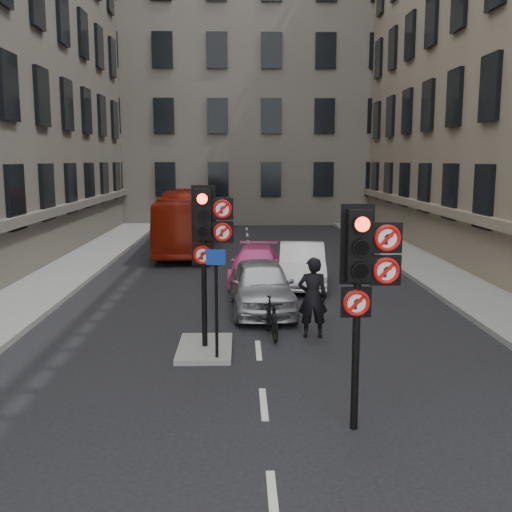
{
  "coord_description": "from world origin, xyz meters",
  "views": [
    {
      "loc": [
        -0.4,
        -7.94,
        4.23
      ],
      "look_at": [
        -0.13,
        2.22,
        2.6
      ],
      "focal_mm": 42.0,
      "sensor_mm": 36.0,
      "label": 1
    }
  ],
  "objects_px": {
    "car_white": "(302,264)",
    "bus_red": "(189,220)",
    "info_sign": "(216,288)",
    "signal_far": "(207,231)",
    "signal_near": "(364,269)",
    "motorcyclist": "(313,297)",
    "car_silver": "(261,285)",
    "motorcycle": "(271,318)",
    "car_pink": "(256,265)"
  },
  "relations": [
    {
      "from": "car_pink",
      "to": "info_sign",
      "type": "distance_m",
      "value": 8.62
    },
    {
      "from": "bus_red",
      "to": "motorcycle",
      "type": "relative_size",
      "value": 6.22
    },
    {
      "from": "bus_red",
      "to": "info_sign",
      "type": "xyz_separation_m",
      "value": [
        1.94,
        -16.23,
        0.21
      ]
    },
    {
      "from": "signal_near",
      "to": "car_pink",
      "type": "height_order",
      "value": "signal_near"
    },
    {
      "from": "signal_far",
      "to": "car_white",
      "type": "distance_m",
      "value": 7.9
    },
    {
      "from": "signal_far",
      "to": "car_pink",
      "type": "height_order",
      "value": "signal_far"
    },
    {
      "from": "signal_far",
      "to": "car_white",
      "type": "height_order",
      "value": "signal_far"
    },
    {
      "from": "car_silver",
      "to": "bus_red",
      "type": "bearing_deg",
      "value": 101.42
    },
    {
      "from": "motorcyclist",
      "to": "car_white",
      "type": "bearing_deg",
      "value": -93.58
    },
    {
      "from": "signal_near",
      "to": "motorcycle",
      "type": "bearing_deg",
      "value": 102.89
    },
    {
      "from": "car_white",
      "to": "car_silver",
      "type": "bearing_deg",
      "value": -108.64
    },
    {
      "from": "signal_near",
      "to": "car_white",
      "type": "distance_m",
      "value": 11.27
    },
    {
      "from": "motorcycle",
      "to": "motorcyclist",
      "type": "distance_m",
      "value": 1.11
    },
    {
      "from": "signal_near",
      "to": "info_sign",
      "type": "distance_m",
      "value": 4.1
    },
    {
      "from": "signal_far",
      "to": "car_silver",
      "type": "relative_size",
      "value": 0.84
    },
    {
      "from": "bus_red",
      "to": "motorcycle",
      "type": "distance_m",
      "value": 14.79
    },
    {
      "from": "motorcycle",
      "to": "motorcyclist",
      "type": "xyz_separation_m",
      "value": [
        0.99,
        0.0,
        0.5
      ]
    },
    {
      "from": "motorcyclist",
      "to": "info_sign",
      "type": "xyz_separation_m",
      "value": [
        -2.23,
        -1.82,
        0.63
      ]
    },
    {
      "from": "car_silver",
      "to": "car_pink",
      "type": "height_order",
      "value": "car_silver"
    },
    {
      "from": "signal_near",
      "to": "bus_red",
      "type": "xyz_separation_m",
      "value": [
        -4.33,
        19.42,
        -1.19
      ]
    },
    {
      "from": "signal_near",
      "to": "car_white",
      "type": "bearing_deg",
      "value": 88.89
    },
    {
      "from": "motorcyclist",
      "to": "bus_red",
      "type": "bearing_deg",
      "value": -73.95
    },
    {
      "from": "signal_far",
      "to": "bus_red",
      "type": "distance_m",
      "value": 15.57
    },
    {
      "from": "bus_red",
      "to": "car_white",
      "type": "bearing_deg",
      "value": -62.23
    },
    {
      "from": "car_pink",
      "to": "signal_near",
      "type": "bearing_deg",
      "value": -78.53
    },
    {
      "from": "car_silver",
      "to": "bus_red",
      "type": "relative_size",
      "value": 0.42
    },
    {
      "from": "car_pink",
      "to": "motorcycle",
      "type": "xyz_separation_m",
      "value": [
        0.2,
        -6.68,
        -0.12
      ]
    },
    {
      "from": "signal_near",
      "to": "car_pink",
      "type": "xyz_separation_m",
      "value": [
        -1.34,
        11.69,
        -1.97
      ]
    },
    {
      "from": "car_white",
      "to": "car_pink",
      "type": "relative_size",
      "value": 1.03
    },
    {
      "from": "signal_far",
      "to": "car_pink",
      "type": "relative_size",
      "value": 0.85
    },
    {
      "from": "signal_near",
      "to": "motorcyclist",
      "type": "height_order",
      "value": "signal_near"
    },
    {
      "from": "signal_near",
      "to": "info_sign",
      "type": "bearing_deg",
      "value": 126.82
    },
    {
      "from": "car_pink",
      "to": "car_silver",
      "type": "bearing_deg",
      "value": -84.34
    },
    {
      "from": "motorcycle",
      "to": "car_white",
      "type": "bearing_deg",
      "value": 70.2
    },
    {
      "from": "signal_near",
      "to": "motorcyclist",
      "type": "bearing_deg",
      "value": 91.79
    },
    {
      "from": "car_white",
      "to": "motorcyclist",
      "type": "bearing_deg",
      "value": -88.64
    },
    {
      "from": "signal_near",
      "to": "car_white",
      "type": "relative_size",
      "value": 0.83
    },
    {
      "from": "signal_far",
      "to": "car_silver",
      "type": "height_order",
      "value": "signal_far"
    },
    {
      "from": "bus_red",
      "to": "info_sign",
      "type": "height_order",
      "value": "bus_red"
    },
    {
      "from": "car_white",
      "to": "info_sign",
      "type": "xyz_separation_m",
      "value": [
        -2.6,
        -7.92,
        0.9
      ]
    },
    {
      "from": "car_white",
      "to": "motorcycle",
      "type": "xyz_separation_m",
      "value": [
        -1.36,
        -6.1,
        -0.23
      ]
    },
    {
      "from": "motorcycle",
      "to": "info_sign",
      "type": "xyz_separation_m",
      "value": [
        -1.24,
        -1.82,
        1.13
      ]
    },
    {
      "from": "car_white",
      "to": "motorcycle",
      "type": "distance_m",
      "value": 6.25
    },
    {
      "from": "car_white",
      "to": "bus_red",
      "type": "bearing_deg",
      "value": 123.51
    },
    {
      "from": "signal_far",
      "to": "bus_red",
      "type": "relative_size",
      "value": 0.36
    },
    {
      "from": "motorcycle",
      "to": "motorcyclist",
      "type": "relative_size",
      "value": 0.82
    },
    {
      "from": "car_silver",
      "to": "motorcyclist",
      "type": "relative_size",
      "value": 2.17
    },
    {
      "from": "signal_far",
      "to": "car_silver",
      "type": "distance_m",
      "value": 4.35
    },
    {
      "from": "signal_far",
      "to": "info_sign",
      "type": "height_order",
      "value": "signal_far"
    },
    {
      "from": "bus_red",
      "to": "motorcycle",
      "type": "height_order",
      "value": "bus_red"
    }
  ]
}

